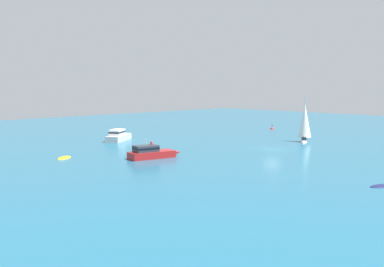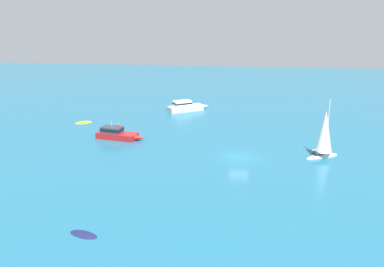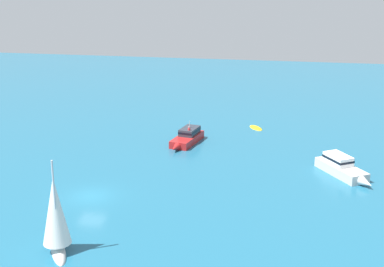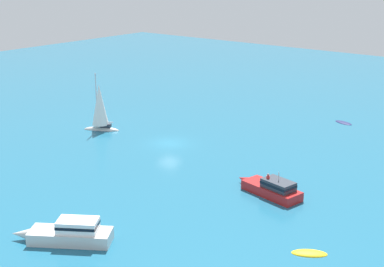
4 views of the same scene
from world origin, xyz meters
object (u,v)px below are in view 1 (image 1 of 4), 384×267
object	(u,v)px
powerboat	(119,136)
dinghy	(64,158)
launch	(151,153)
sailboat	(305,124)
channel_buoy	(272,129)
tender	(382,186)

from	to	relation	value
powerboat	dinghy	distance (m)	18.68
launch	sailboat	xyz separation A→B (m)	(4.55, 28.57, 2.13)
dinghy	channel_buoy	world-z (taller)	channel_buoy
sailboat	channel_buoy	xyz separation A→B (m)	(-16.37, 13.78, -2.84)
powerboat	dinghy	bearing A→B (deg)	179.81
dinghy	sailboat	bearing A→B (deg)	-50.65
launch	channel_buoy	bearing A→B (deg)	27.21
powerboat	sailboat	distance (m)	30.75
tender	launch	bearing A→B (deg)	120.50
launch	sailboat	distance (m)	29.01
powerboat	launch	bearing A→B (deg)	-146.24
launch	dinghy	xyz separation A→B (m)	(-7.85, -7.97, -0.72)
powerboat	sailboat	xyz separation A→B (m)	(22.50, 20.85, 2.05)
powerboat	channel_buoy	size ratio (longest dim) A/B	5.18
launch	channel_buoy	xyz separation A→B (m)	(-11.82, 42.35, -0.71)
channel_buoy	dinghy	bearing A→B (deg)	-85.49
tender	channel_buoy	world-z (taller)	channel_buoy
launch	sailboat	bearing A→B (deg)	2.56
powerboat	tender	world-z (taller)	powerboat
launch	tender	xyz separation A→B (m)	(27.65, 4.92, -0.72)
launch	sailboat	size ratio (longest dim) A/B	0.93
launch	tender	size ratio (longest dim) A/B	2.45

